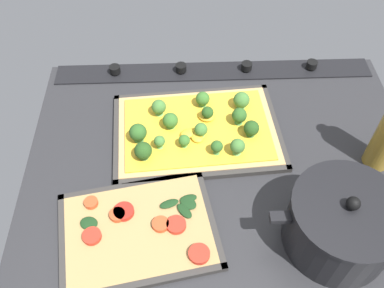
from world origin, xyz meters
The scene contains 7 objects.
ground_plane centered at (0.00, 0.00, -1.50)cm, with size 85.61×69.95×3.00cm, color #28282B.
stove_control_panel centered at (0.00, -31.48, 0.54)cm, with size 82.18×7.00×2.60cm.
baking_tray_front centered at (5.34, -10.42, 0.36)cm, with size 39.63×28.74×1.30cm.
broccoli_pizza centered at (5.49, -10.14, 2.11)cm, with size 37.07×26.19×5.91cm.
baking_tray_back centered at (17.70, 14.30, 0.38)cm, with size 33.09×26.96×1.30cm.
veggie_pizza_back centered at (17.41, 14.07, 1.12)cm, with size 30.31×24.18×1.90cm.
cooking_pot centered at (-19.43, 16.97, 5.93)cm, with size 26.87×20.06×14.17cm.
Camera 1 is at (8.78, 51.74, 72.94)cm, focal length 38.87 mm.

